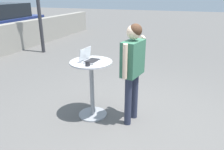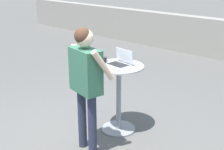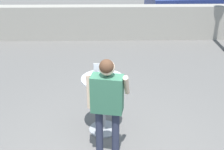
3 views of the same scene
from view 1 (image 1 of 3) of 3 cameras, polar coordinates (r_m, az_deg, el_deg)
name	(u,v)px [view 1 (image 1 of 3)]	position (r m, az deg, el deg)	size (l,w,h in m)	color
ground_plane	(132,122)	(3.77, 5.26, -12.05)	(50.00, 50.00, 0.00)	#5B5956
cafe_table	(92,83)	(3.68, -5.31, -1.98)	(0.69, 0.69, 0.99)	gray
laptop	(90,59)	(3.55, -5.81, 4.30)	(0.35, 0.29, 0.21)	#B7BABF
coffee_mug	(88,63)	(3.32, -6.36, 3.04)	(0.10, 0.07, 0.08)	#232328
standing_person	(133,62)	(3.37, 5.42, 3.29)	(0.61, 0.34, 1.62)	#282D42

